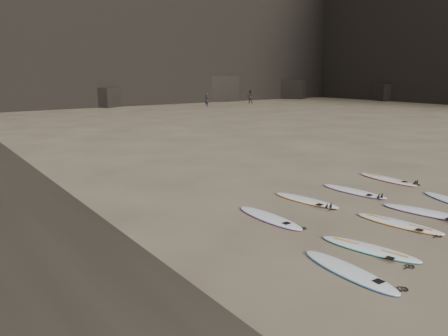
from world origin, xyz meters
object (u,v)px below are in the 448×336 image
(surfboard_8, at_px, (387,179))
(person_a, at_px, (207,100))
(surfboard_1, at_px, (369,248))
(surfboard_6, at_px, (306,200))
(person_b, at_px, (250,97))
(surfboard_0, at_px, (349,271))
(surfboard_2, at_px, (399,223))
(surfboard_7, at_px, (354,191))
(surfboard_3, at_px, (428,213))
(surfboard_5, at_px, (269,217))

(surfboard_8, relative_size, person_a, 1.59)
(surfboard_1, bearing_deg, surfboard_6, 51.28)
(person_b, bearing_deg, surfboard_1, 105.04)
(surfboard_0, height_order, person_a, person_a)
(surfboard_1, distance_m, surfboard_2, 2.27)
(surfboard_7, bearing_deg, surfboard_3, -98.80)
(surfboard_6, xyz_separation_m, person_a, (19.32, 35.18, 0.76))
(surfboard_2, height_order, person_a, person_a)
(surfboard_5, height_order, surfboard_8, same)
(surfboard_5, bearing_deg, surfboard_1, -82.77)
(surfboard_1, height_order, surfboard_3, surfboard_3)
(surfboard_7, height_order, surfboard_8, surfboard_8)
(surfboard_5, bearing_deg, surfboard_3, -31.22)
(surfboard_2, bearing_deg, person_b, 46.70)
(surfboard_6, distance_m, surfboard_7, 2.18)
(surfboard_1, distance_m, surfboard_7, 5.24)
(surfboard_0, bearing_deg, surfboard_2, 20.35)
(surfboard_3, bearing_deg, person_b, 44.54)
(surfboard_0, relative_size, surfboard_2, 1.02)
(surfboard_2, xyz_separation_m, surfboard_8, (4.24, 3.25, 0.00))
(surfboard_0, xyz_separation_m, surfboard_7, (5.26, 4.00, 0.00))
(person_b, bearing_deg, surfboard_8, 109.03)
(surfboard_3, bearing_deg, surfboard_6, 110.06)
(surfboard_0, xyz_separation_m, person_b, (30.02, 40.46, 0.84))
(surfboard_0, distance_m, surfboard_5, 3.71)
(surfboard_1, relative_size, surfboard_2, 0.99)
(surfboard_6, xyz_separation_m, surfboard_8, (4.69, 0.14, 0.00))
(surfboard_3, relative_size, surfboard_6, 1.09)
(surfboard_3, relative_size, surfboard_8, 1.05)
(surfboard_1, relative_size, surfboard_8, 0.95)
(surfboard_2, xyz_separation_m, person_a, (18.87, 38.29, 0.76))
(surfboard_0, xyz_separation_m, surfboard_6, (3.09, 4.22, -0.00))
(surfboard_1, bearing_deg, surfboard_7, 28.06)
(person_a, bearing_deg, person_b, -97.01)
(surfboard_7, distance_m, surfboard_8, 2.55)
(surfboard_6, distance_m, person_a, 40.15)
(surfboard_6, relative_size, surfboard_8, 0.96)
(surfboard_3, distance_m, surfboard_7, 2.85)
(surfboard_1, distance_m, surfboard_6, 4.11)
(surfboard_7, bearing_deg, surfboard_2, -126.26)
(surfboard_2, xyz_separation_m, surfboard_7, (1.72, 2.88, 0.00))
(surfboard_5, bearing_deg, surfboard_2, -44.27)
(surfboard_1, height_order, surfboard_2, surfboard_2)
(person_a, xyz_separation_m, person_b, (7.61, 1.05, 0.08))
(surfboard_2, xyz_separation_m, surfboard_6, (-0.46, 3.11, -0.00))
(person_a, height_order, person_b, person_b)
(surfboard_5, bearing_deg, surfboard_6, 15.41)
(surfboard_2, distance_m, person_a, 42.69)
(surfboard_1, relative_size, surfboard_6, 0.99)
(surfboard_8, height_order, person_a, person_a)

